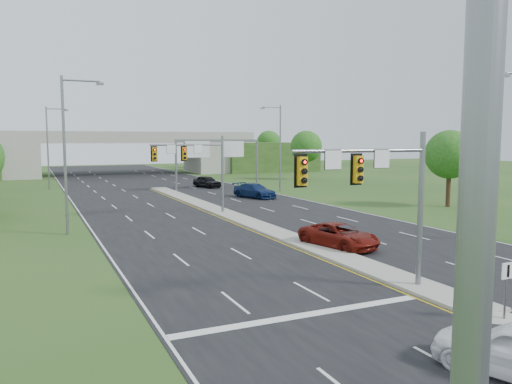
{
  "coord_description": "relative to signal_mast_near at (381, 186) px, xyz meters",
  "views": [
    {
      "loc": [
        -15.68,
        -16.93,
        6.66
      ],
      "look_at": [
        -1.37,
        14.66,
        3.0
      ],
      "focal_mm": 35.0,
      "sensor_mm": 36.0,
      "label": 1
    }
  ],
  "objects": [
    {
      "name": "tree_back_c",
      "position": [
        26.26,
        94.07,
        0.78
      ],
      "size": [
        5.6,
        5.6,
        8.32
      ],
      "color": "#382316",
      "rests_on": "ground"
    },
    {
      "name": "lightpole_l_near",
      "position": [
        -11.03,
        -14.93,
        1.38
      ],
      "size": [
        2.85,
        0.25,
        11.0
      ],
      "color": "slate",
      "rests_on": "ground"
    },
    {
      "name": "tree_r_near",
      "position": [
        24.26,
        20.07,
        0.45
      ],
      "size": [
        4.8,
        4.8,
        7.6
      ],
      "color": "#382316",
      "rests_on": "ground"
    },
    {
      "name": "lightpole_l_mid",
      "position": [
        -11.03,
        20.07,
        1.38
      ],
      "size": [
        2.85,
        0.25,
        11.0
      ],
      "color": "slate",
      "rests_on": "ground"
    },
    {
      "name": "lightpole_r_far",
      "position": [
        15.56,
        40.07,
        1.38
      ],
      "size": [
        2.85,
        0.25,
        11.0
      ],
      "color": "slate",
      "rests_on": "ground"
    },
    {
      "name": "tree_r_mid",
      "position": [
        28.26,
        55.07,
        0.78
      ],
      "size": [
        5.2,
        5.2,
        8.12
      ],
      "color": "#382316",
      "rests_on": "ground"
    },
    {
      "name": "car_far_b",
      "position": [
        9.84,
        34.81,
        -3.88
      ],
      "size": [
        4.14,
        6.11,
        1.64
      ],
      "primitive_type": "imported",
      "rotation": [
        0.0,
        0.0,
        0.36
      ],
      "color": "#0C1E49",
      "rests_on": "road"
    },
    {
      "name": "car_far_c",
      "position": [
        8.87,
        48.87,
        -3.89
      ],
      "size": [
        3.25,
        5.15,
        1.63
      ],
      "primitive_type": "imported",
      "rotation": [
        0.0,
        0.0,
        0.3
      ],
      "color": "black",
      "rests_on": "road"
    },
    {
      "name": "signal_mast_far",
      "position": [
        0.0,
        25.0,
        0.0
      ],
      "size": [
        6.62,
        0.6,
        7.0
      ],
      "color": "slate",
      "rests_on": "ground"
    },
    {
      "name": "lightpole_l_far",
      "position": [
        -11.03,
        55.07,
        1.38
      ],
      "size": [
        2.85,
        0.25,
        11.0
      ],
      "color": "slate",
      "rests_on": "ground"
    },
    {
      "name": "lane_markings",
      "position": [
        1.66,
        28.99,
        -4.7
      ],
      "size": [
        23.72,
        160.0,
        0.01
      ],
      "color": "gold",
      "rests_on": "road"
    },
    {
      "name": "car_far_a",
      "position": [
        3.76,
        8.63,
        -3.96
      ],
      "size": [
        3.65,
        5.78,
        1.49
      ],
      "primitive_type": "imported",
      "rotation": [
        0.0,
        0.0,
        0.24
      ],
      "color": "#64110A",
      "rests_on": "road"
    },
    {
      "name": "median_nose",
      "position": [
        2.26,
        -3.93,
        -4.63
      ],
      "size": [
        2.0,
        2.0,
        0.16
      ],
      "primitive_type": "cone",
      "color": "gray",
      "rests_on": "road"
    },
    {
      "name": "keep_right_sign",
      "position": [
        2.26,
        -4.45,
        -3.21
      ],
      "size": [
        0.6,
        0.13,
        2.2
      ],
      "color": "slate",
      "rests_on": "ground"
    },
    {
      "name": "signal_mast_near",
      "position": [
        0.0,
        0.0,
        0.0
      ],
      "size": [
        6.62,
        0.6,
        7.0
      ],
      "color": "slate",
      "rests_on": "ground"
    },
    {
      "name": "ground",
      "position": [
        2.26,
        0.07,
        -4.73
      ],
      "size": [
        240.0,
        240.0,
        0.0
      ],
      "primitive_type": "plane",
      "color": "#244518",
      "rests_on": "ground"
    },
    {
      "name": "road",
      "position": [
        2.26,
        35.07,
        -4.72
      ],
      "size": [
        24.0,
        160.0,
        0.02
      ],
      "primitive_type": "cube",
      "color": "black",
      "rests_on": "ground"
    },
    {
      "name": "overpass",
      "position": [
        2.26,
        80.07,
        -1.17
      ],
      "size": [
        80.0,
        14.0,
        8.1
      ],
      "color": "gray",
      "rests_on": "ground"
    },
    {
      "name": "sign_gantry",
      "position": [
        8.95,
        44.99,
        0.51
      ],
      "size": [
        11.58,
        0.44,
        6.67
      ],
      "color": "slate",
      "rests_on": "ground"
    },
    {
      "name": "tree_back_d",
      "position": [
        40.26,
        94.07,
        1.11
      ],
      "size": [
        6.0,
        6.0,
        8.85
      ],
      "color": "#382316",
      "rests_on": "ground"
    },
    {
      "name": "median",
      "position": [
        2.26,
        23.07,
        -4.63
      ],
      "size": [
        2.0,
        54.0,
        0.16
      ],
      "primitive_type": "cube",
      "color": "gray",
      "rests_on": "road"
    }
  ]
}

